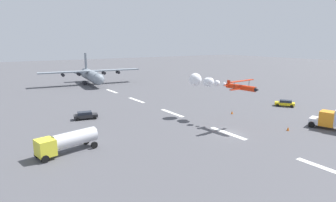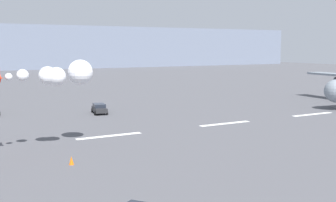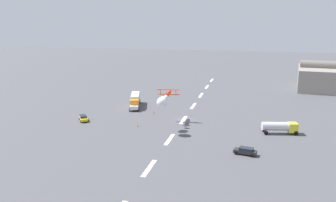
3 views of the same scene
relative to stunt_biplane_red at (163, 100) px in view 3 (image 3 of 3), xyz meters
name	(u,v)px [view 3 (image 3 of 3)]	position (x,y,z in m)	size (l,w,h in m)	color
ground_plane	(183,120)	(-9.19, 3.32, -7.54)	(440.00, 440.00, 0.00)	#4C4C51
runway_stripe_0	(212,80)	(-76.36, 3.32, -7.54)	(8.00, 0.90, 0.01)	white
runway_stripe_1	(207,87)	(-59.57, 3.32, -7.54)	(8.00, 0.90, 0.01)	white
runway_stripe_2	(201,95)	(-42.78, 3.32, -7.54)	(8.00, 0.90, 0.01)	white
runway_stripe_3	(193,106)	(-25.98, 3.32, -7.54)	(8.00, 0.90, 0.01)	white
runway_stripe_4	(183,120)	(-9.19, 3.32, -7.54)	(8.00, 0.90, 0.01)	white
runway_stripe_5	(169,139)	(7.60, 3.32, -7.54)	(8.00, 0.90, 0.01)	white
runway_stripe_6	(149,168)	(24.40, 3.32, -7.54)	(8.00, 0.90, 0.01)	white
stunt_biplane_red	(163,100)	(0.00, 0.00, 0.00)	(16.21, 6.09, 2.59)	red
semi_truck_orange	(135,100)	(-21.21, -14.62, -5.44)	(13.30, 6.25, 3.70)	silver
fuel_tanker_truck	(280,127)	(-2.82, 28.38, -5.81)	(4.26, 8.72, 2.90)	yellow
followme_car_yellow	(83,118)	(-2.13, -23.13, -6.73)	(4.74, 4.00, 1.52)	yellow
airport_staff_sedan	(245,151)	(13.26, 20.65, -6.73)	(2.79, 4.86, 1.52)	#262628
hangar_building	(321,78)	(-65.58, 47.34, -3.03)	(26.51, 19.31, 11.15)	gray
traffic_cone_near	(154,112)	(-14.03, -6.47, -7.17)	(0.44, 0.44, 0.75)	orange
traffic_cone_far	(138,125)	(-0.30, -6.96, -7.17)	(0.44, 0.44, 0.75)	orange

